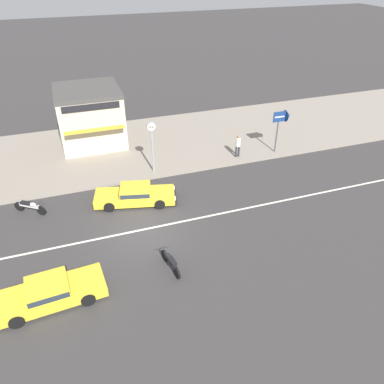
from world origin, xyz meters
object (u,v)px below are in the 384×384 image
object	(u,v)px
sedan_yellow_0	(135,195)
motorcycle_1	(170,261)
sedan_yellow_1	(49,292)
shopfront_corner_warung	(90,116)
street_clock	(152,137)
pedestrian_near_clock	(238,144)
motorcycle_0	(30,206)
arrow_signboard	(286,117)

from	to	relation	value
sedan_yellow_0	motorcycle_1	size ratio (longest dim) A/B	2.65
sedan_yellow_1	shopfront_corner_warung	bearing A→B (deg)	76.97
motorcycle_1	street_clock	bearing A→B (deg)	80.94
street_clock	pedestrian_near_clock	xyz separation A→B (m)	(6.10, 0.16, -1.54)
motorcycle_0	arrow_signboard	world-z (taller)	arrow_signboard
arrow_signboard	pedestrian_near_clock	world-z (taller)	arrow_signboard
sedan_yellow_0	motorcycle_0	bearing A→B (deg)	171.27
sedan_yellow_0	street_clock	distance (m)	4.07
shopfront_corner_warung	motorcycle_0	bearing A→B (deg)	-118.55
sedan_yellow_0	pedestrian_near_clock	xyz separation A→B (m)	(7.91, 3.12, 0.58)
pedestrian_near_clock	shopfront_corner_warung	world-z (taller)	shopfront_corner_warung
shopfront_corner_warung	pedestrian_near_clock	bearing A→B (deg)	-32.30
street_clock	shopfront_corner_warung	xyz separation A→B (m)	(-3.20, 6.03, -0.46)
sedan_yellow_0	sedan_yellow_1	xyz separation A→B (m)	(-4.88, -6.12, 0.00)
motorcycle_0	motorcycle_1	size ratio (longest dim) A/B	0.91
pedestrian_near_clock	shopfront_corner_warung	bearing A→B (deg)	147.70
sedan_yellow_1	motorcycle_0	distance (m)	7.07
street_clock	sedan_yellow_1	bearing A→B (deg)	-126.40
arrow_signboard	street_clock	bearing A→B (deg)	179.75
sedan_yellow_1	shopfront_corner_warung	xyz separation A→B (m)	(3.50, 15.12, 1.66)
sedan_yellow_0	arrow_signboard	bearing A→B (deg)	14.49
motorcycle_0	arrow_signboard	size ratio (longest dim) A/B	0.55
sedan_yellow_0	pedestrian_near_clock	size ratio (longest dim) A/B	2.98
arrow_signboard	shopfront_corner_warung	size ratio (longest dim) A/B	0.54
sedan_yellow_1	arrow_signboard	bearing A→B (deg)	29.17
arrow_signboard	shopfront_corner_warung	xyz separation A→B (m)	(-12.70, 6.08, -0.52)
shopfront_corner_warung	arrow_signboard	bearing A→B (deg)	-25.57
sedan_yellow_0	sedan_yellow_1	distance (m)	7.83
sedan_yellow_1	pedestrian_near_clock	world-z (taller)	pedestrian_near_clock
motorcycle_1	shopfront_corner_warung	distance (m)	15.08
motorcycle_1	shopfront_corner_warung	bearing A→B (deg)	96.86
motorcycle_1	sedan_yellow_1	bearing A→B (deg)	-177.32
pedestrian_near_clock	shopfront_corner_warung	distance (m)	11.05
sedan_yellow_0	shopfront_corner_warung	size ratio (longest dim) A/B	0.87
motorcycle_1	pedestrian_near_clock	bearing A→B (deg)	50.14
arrow_signboard	sedan_yellow_1	bearing A→B (deg)	-150.83
motorcycle_0	shopfront_corner_warung	distance (m)	9.40
sedan_yellow_1	pedestrian_near_clock	size ratio (longest dim) A/B	2.83
motorcycle_1	pedestrian_near_clock	xyz separation A→B (m)	(7.51, 8.99, 0.69)
motorcycle_0	sedan_yellow_1	bearing A→B (deg)	-82.56
sedan_yellow_0	street_clock	xyz separation A→B (m)	(1.81, 2.97, 2.12)
sedan_yellow_1	motorcycle_0	world-z (taller)	sedan_yellow_1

